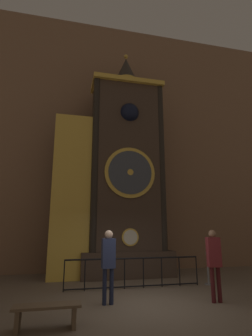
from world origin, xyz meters
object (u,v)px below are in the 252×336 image
object	(u,v)px
clock_tower	(115,174)
visitor_bench	(47,312)
visitor_far	(214,258)
visitor_near	(108,259)
stanchion_post	(208,274)

from	to	relation	value
clock_tower	visitor_bench	world-z (taller)	clock_tower
clock_tower	visitor_far	bearing A→B (deg)	-65.13
visitor_near	visitor_far	distance (m)	2.82
visitor_near	visitor_bench	xyz separation A→B (m)	(-1.41, -1.35, -0.79)
clock_tower	visitor_near	size ratio (longest dim) A/B	5.53
clock_tower	visitor_near	bearing A→B (deg)	-102.52
visitor_near	stanchion_post	bearing A→B (deg)	19.95
visitor_near	visitor_far	bearing A→B (deg)	-12.17
stanchion_post	visitor_bench	bearing A→B (deg)	-150.16
stanchion_post	visitor_bench	world-z (taller)	stanchion_post
clock_tower	stanchion_post	bearing A→B (deg)	-36.88
visitor_far	visitor_near	bearing A→B (deg)	-179.32
stanchion_post	visitor_bench	size ratio (longest dim) A/B	0.83
visitor_near	visitor_bench	bearing A→B (deg)	-139.28
stanchion_post	visitor_bench	distance (m)	5.92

